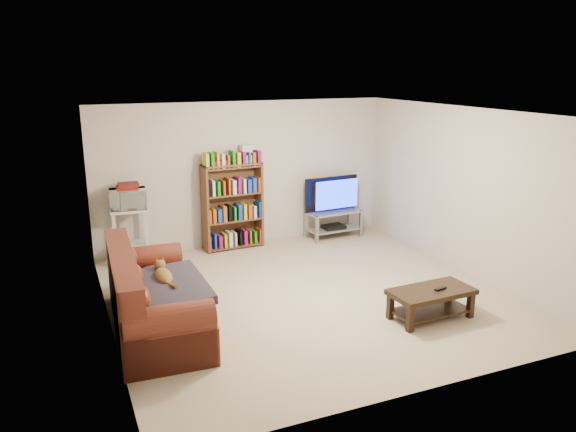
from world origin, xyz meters
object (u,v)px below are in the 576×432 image
sofa (149,303)px  coffee_table (431,298)px  bookshelf (233,205)px  tv_stand (334,219)px

sofa → coffee_table: bearing=-15.0°
coffee_table → bookshelf: bearing=108.7°
tv_stand → coffee_table: bearing=-102.1°
tv_stand → bookshelf: 1.87m
sofa → coffee_table: (3.16, -1.01, -0.07)m
sofa → bookshelf: bookshelf is taller
tv_stand → bookshelf: bearing=171.8°
coffee_table → bookshelf: (-1.36, 3.52, 0.48)m
coffee_table → tv_stand: (0.46, 3.40, 0.07)m
coffee_table → bookshelf: 3.81m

